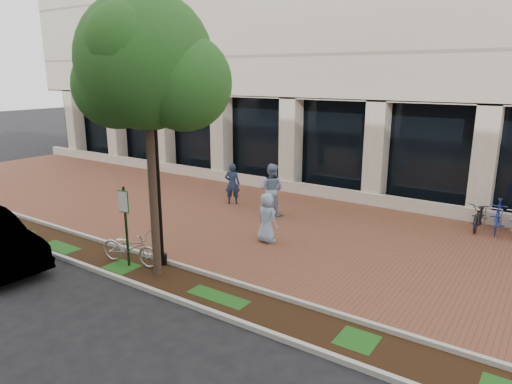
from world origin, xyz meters
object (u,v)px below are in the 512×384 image
Objects in this scene: pedestrian_mid at (271,189)px; lamppost at (158,179)px; parking_sign at (125,216)px; street_tree at (148,70)px; pedestrian_right at (267,218)px; locked_bicycle at (130,248)px; pedestrian_left at (232,184)px.

lamppost is at bearing 79.76° from pedestrian_mid.
parking_sign is at bearing -136.43° from lamppost.
pedestrian_right is at bearing 74.71° from street_tree.
parking_sign is 1.35m from lamppost.
parking_sign is at bearing -168.69° from locked_bicycle.
locked_bicycle is (-0.72, -0.51, -1.95)m from lamppost.
street_tree is at bearing -102.14° from locked_bicycle.
locked_bicycle is 6.26m from pedestrian_mid.
pedestrian_mid is (2.13, -0.37, 0.14)m from pedestrian_left.
lamppost is 0.61× the size of street_tree.
pedestrian_left is at bearing 1.90° from locked_bicycle.
lamppost is at bearing 79.69° from pedestrian_left.
locked_bicycle is at bearing 72.42° from pedestrian_left.
pedestrian_mid reaches higher than pedestrian_right.
pedestrian_right is (1.44, -2.54, -0.19)m from pedestrian_mid.
pedestrian_right is (3.57, -2.92, -0.05)m from pedestrian_left.
pedestrian_right reaches higher than locked_bicycle.
lamppost reaches higher than parking_sign.
locked_bicycle is at bearing 73.29° from pedestrian_right.
parking_sign is at bearing 73.75° from pedestrian_mid.
pedestrian_left is (-1.36, 6.57, 0.35)m from locked_bicycle.
pedestrian_mid is at bearing 74.83° from parking_sign.
lamppost is 5.87m from pedestrian_mid.
pedestrian_mid is 2.93m from pedestrian_right.
parking_sign reaches higher than pedestrian_mid.
lamppost is at bearing 34.85° from parking_sign.
street_tree is at bearing 89.13° from pedestrian_right.
locked_bicycle is at bearing 73.15° from pedestrian_mid.
lamppost is at bearing 79.15° from pedestrian_right.
parking_sign is 0.53× the size of lamppost.
street_tree is 4.18× the size of pedestrian_left.
locked_bicycle is 6.72m from pedestrian_left.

